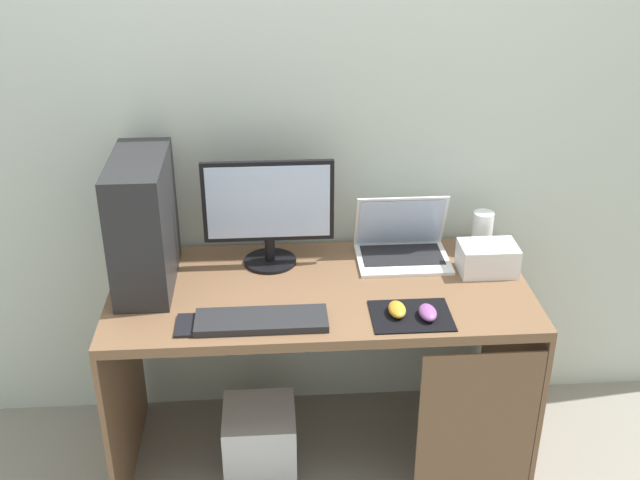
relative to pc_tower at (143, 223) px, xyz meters
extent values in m
plane|color=gray|center=(0.59, -0.08, -0.97)|extent=(8.00, 8.00, 0.00)
cube|color=beige|center=(0.59, 0.30, 0.33)|extent=(4.00, 0.04, 2.60)
cube|color=brown|center=(0.59, -0.08, -0.24)|extent=(1.44, 0.67, 0.03)
cube|color=brown|center=(-0.12, -0.08, -0.62)|extent=(0.02, 0.67, 0.71)
cube|color=brown|center=(1.30, -0.08, -0.62)|extent=(0.02, 0.67, 0.71)
cube|color=brown|center=(1.09, -0.41, -0.58)|extent=(0.40, 0.01, 0.57)
cube|color=#232326|center=(0.00, 0.00, 0.00)|extent=(0.18, 0.42, 0.45)
cylinder|color=black|center=(0.42, 0.11, -0.22)|extent=(0.19, 0.19, 0.01)
cylinder|color=black|center=(0.42, 0.11, -0.17)|extent=(0.04, 0.04, 0.09)
cube|color=black|center=(0.42, 0.10, 0.02)|extent=(0.46, 0.02, 0.30)
cube|color=#B2C6EA|center=(0.42, 0.09, 0.02)|extent=(0.43, 0.00, 0.27)
cube|color=white|center=(0.90, 0.09, -0.22)|extent=(0.33, 0.24, 0.01)
cube|color=black|center=(0.90, 0.11, -0.21)|extent=(0.29, 0.16, 0.00)
cube|color=white|center=(0.90, 0.17, -0.10)|extent=(0.33, 0.09, 0.22)
cube|color=#ADC1E5|center=(0.90, 0.17, -0.11)|extent=(0.31, 0.08, 0.20)
cylinder|color=white|center=(1.21, 0.15, -0.15)|extent=(0.08, 0.08, 0.16)
cube|color=white|center=(1.19, -0.01, -0.17)|extent=(0.20, 0.14, 0.11)
cube|color=#232326|center=(0.39, -0.30, -0.21)|extent=(0.42, 0.14, 0.02)
cube|color=black|center=(0.87, -0.29, -0.22)|extent=(0.26, 0.20, 0.00)
ellipsoid|color=orange|center=(0.82, -0.28, -0.20)|extent=(0.06, 0.10, 0.03)
ellipsoid|color=#8C4C99|center=(0.92, -0.30, -0.20)|extent=(0.06, 0.10, 0.03)
cube|color=black|center=(0.15, -0.30, -0.22)|extent=(0.07, 0.13, 0.01)
cube|color=silver|center=(0.36, -0.13, -0.84)|extent=(0.26, 0.26, 0.26)
camera|label=1|loc=(0.43, -2.37, 1.11)|focal=43.42mm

